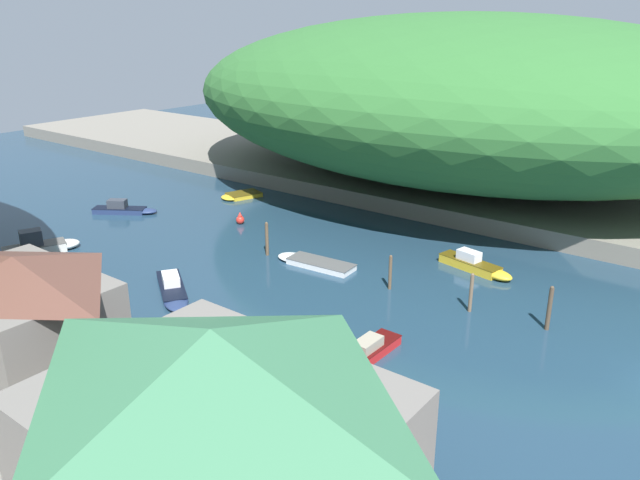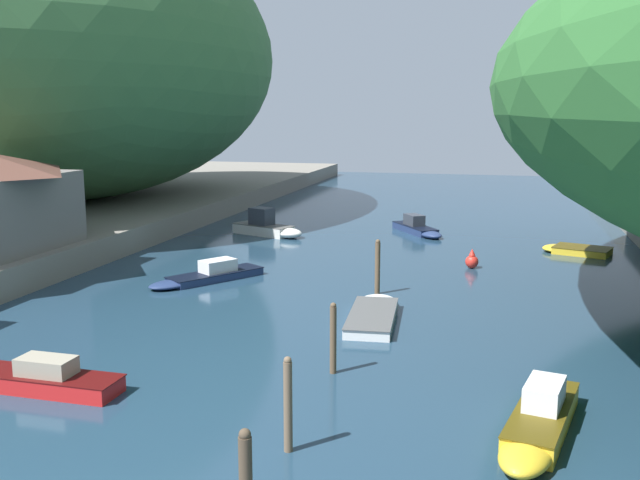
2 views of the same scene
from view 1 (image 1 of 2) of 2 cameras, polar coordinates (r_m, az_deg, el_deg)
The scene contains 19 objects.
water_surface at distance 48.06m, azimuth -7.07°, elevation -1.25°, with size 130.00×130.00×0.00m, color #1E384C.
right_bank at distance 67.99m, azimuth 8.49°, elevation 5.72°, with size 22.00×120.00×1.51m.
hillside_right at distance 65.29m, azimuth 13.03°, elevation 12.67°, with size 42.83×59.96×15.99m.
waterfront_building at distance 21.28m, azimuth -9.48°, elevation -15.73°, with size 9.91×12.13×6.72m.
boathouse_shed at distance 33.36m, azimuth -25.71°, elevation -5.36°, with size 6.62×9.47×5.12m.
boat_mid_channel at distance 52.34m, azimuth -24.12°, elevation -0.46°, with size 5.72×3.56×1.89m.
boat_moored_right at distance 62.78m, azimuth -7.37°, elevation 4.05°, with size 4.44×3.26×0.42m.
boat_navy_launch at distance 42.14m, azimuth -13.34°, elevation -4.37°, with size 4.76×6.14×1.03m.
boat_cabin_cruiser at distance 60.06m, azimuth -17.39°, elevation 2.71°, with size 4.38×5.68×1.26m.
boat_far_upstream at distance 45.54m, azimuth -0.71°, elevation -2.03°, with size 2.28×6.35×0.44m.
boat_open_rowboat at distance 45.76m, azimuth 14.13°, elevation -2.28°, with size 2.52×5.96×1.33m.
boat_small_dinghy at distance 33.29m, azimuth 3.59°, elevation -10.68°, with size 6.30×1.47×1.08m.
mooring_post_nearest at distance 38.37m, azimuth 20.24°, elevation -5.84°, with size 0.26×0.26×2.76m.
mooring_post_second at distance 39.29m, azimuth 13.65°, elevation -4.68°, with size 0.23×0.23×2.54m.
mooring_post_middle at distance 41.51m, azimuth 6.44°, elevation -2.93°, with size 0.22×0.22×2.42m.
mooring_post_farthest at distance 47.14m, azimuth -4.88°, elevation 0.13°, with size 0.25×0.25×2.64m.
channel_buoy_near at distance 54.76m, azimuth -7.31°, elevation 1.90°, with size 0.73×0.73×1.09m.
person_on_quay at distance 29.45m, azimuth -13.80°, elevation -10.87°, with size 0.28×0.41×1.69m.
person_by_boathouse at distance 27.98m, azimuth -12.69°, elevation -12.55°, with size 0.35×0.44×1.69m.
Camera 1 is at (-31.65, -1.73, 17.34)m, focal length 35.00 mm.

